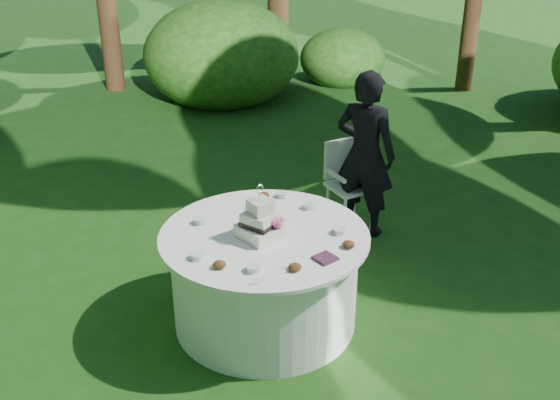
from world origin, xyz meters
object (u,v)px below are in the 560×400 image
Objects in this scene: table at (265,278)px; cake at (261,223)px; napkins at (325,258)px; guest at (365,154)px; chair at (347,177)px.

cake reaches higher than table.
napkins is 0.68m from table.
table is (-1.65, -0.57, -0.42)m from guest.
guest reaches higher than chair.
table is 3.74× the size of cake.
table is 0.50m from cake.
napkins is at bearing -139.16° from chair.
table is (-0.10, 0.55, -0.39)m from napkins.
napkins is at bearing -74.84° from cake.
cake is 1.88m from chair.
chair is (1.62, 0.76, 0.13)m from table.
table is 1.80m from chair.
guest reaches higher than napkins.
napkins is at bearing -79.88° from table.
cake is at bearing -156.48° from table.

